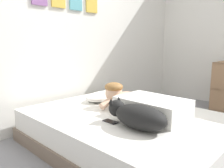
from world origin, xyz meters
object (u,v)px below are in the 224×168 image
at_px(person_lying, 140,103).
at_px(bookshelf, 223,85).
at_px(coffee_cup, 110,98).
at_px(pillow, 104,96).
at_px(cell_phone, 110,122).
at_px(bed, 126,131).
at_px(dog, 137,116).

bearing_deg(person_lying, bookshelf, -3.83).
xyz_separation_m(person_lying, coffee_cup, (0.12, 0.55, -0.07)).
height_order(pillow, cell_phone, pillow).
bearing_deg(pillow, bed, -112.20).
xyz_separation_m(bed, cell_phone, (-0.27, -0.05, 0.18)).
distance_m(coffee_cup, bookshelf, 1.98).
relative_size(coffee_cup, bookshelf, 0.17).
distance_m(bed, cell_phone, 0.33).
height_order(person_lying, cell_phone, person_lying).
xyz_separation_m(bed, dog, (-0.22, -0.30, 0.28)).
xyz_separation_m(dog, bookshelf, (2.31, 0.08, -0.07)).
xyz_separation_m(bed, coffee_cup, (0.23, 0.46, 0.21)).
xyz_separation_m(person_lying, cell_phone, (-0.38, 0.04, -0.10)).
height_order(person_lying, coffee_cup, person_lying).
relative_size(bed, coffee_cup, 15.81).
relative_size(bed, dog, 3.44).
height_order(dog, bookshelf, bookshelf).
xyz_separation_m(pillow, cell_phone, (-0.50, -0.59, -0.05)).
xyz_separation_m(dog, coffee_cup, (0.45, 0.76, -0.07)).
distance_m(bed, dog, 0.46).
relative_size(bed, bookshelf, 2.64).
bearing_deg(person_lying, cell_phone, 173.54).
bearing_deg(coffee_cup, cell_phone, -134.73).
bearing_deg(cell_phone, bed, 9.49).
bearing_deg(dog, coffee_cup, 59.39).
height_order(bed, bookshelf, bookshelf).
distance_m(bed, person_lying, 0.31).
distance_m(dog, bookshelf, 2.31).
height_order(pillow, bookshelf, bookshelf).
height_order(pillow, coffee_cup, pillow).
relative_size(person_lying, bookshelf, 1.23).
distance_m(pillow, person_lying, 0.64).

